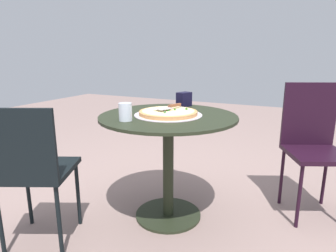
{
  "coord_description": "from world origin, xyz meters",
  "views": [
    {
      "loc": [
        1.67,
        0.8,
        1.11
      ],
      "look_at": [
        -0.0,
        -0.0,
        0.66
      ],
      "focal_mm": 31.0,
      "sensor_mm": 36.0,
      "label": 1
    }
  ],
  "objects_px": {
    "patio_table": "(168,143)",
    "pizza_server": "(169,107)",
    "napkin_dispenser": "(184,99)",
    "pizza_on_tray": "(168,113)",
    "patio_chair_near": "(31,166)",
    "drinking_cup": "(125,112)",
    "patio_chair_far": "(313,140)"
  },
  "relations": [
    {
      "from": "patio_chair_far",
      "to": "pizza_on_tray",
      "type": "bearing_deg",
      "value": -59.54
    },
    {
      "from": "patio_chair_near",
      "to": "pizza_server",
      "type": "bearing_deg",
      "value": 141.43
    },
    {
      "from": "napkin_dispenser",
      "to": "pizza_server",
      "type": "bearing_deg",
      "value": 25.28
    },
    {
      "from": "napkin_dispenser",
      "to": "patio_chair_far",
      "type": "relative_size",
      "value": 0.12
    },
    {
      "from": "patio_table",
      "to": "patio_chair_far",
      "type": "height_order",
      "value": "patio_chair_far"
    },
    {
      "from": "napkin_dispenser",
      "to": "patio_chair_far",
      "type": "distance_m",
      "value": 0.96
    },
    {
      "from": "drinking_cup",
      "to": "napkin_dispenser",
      "type": "xyz_separation_m",
      "value": [
        -0.61,
        0.12,
        0.0
      ]
    },
    {
      "from": "napkin_dispenser",
      "to": "patio_chair_near",
      "type": "distance_m",
      "value": 1.15
    },
    {
      "from": "drinking_cup",
      "to": "napkin_dispenser",
      "type": "height_order",
      "value": "same"
    },
    {
      "from": "patio_table",
      "to": "patio_chair_near",
      "type": "bearing_deg",
      "value": -40.72
    },
    {
      "from": "pizza_server",
      "to": "patio_chair_near",
      "type": "xyz_separation_m",
      "value": [
        0.67,
        -0.53,
        -0.27
      ]
    },
    {
      "from": "pizza_server",
      "to": "napkin_dispenser",
      "type": "distance_m",
      "value": 0.32
    },
    {
      "from": "patio_table",
      "to": "pizza_server",
      "type": "relative_size",
      "value": 4.22
    },
    {
      "from": "napkin_dispenser",
      "to": "patio_table",
      "type": "bearing_deg",
      "value": 26.4
    },
    {
      "from": "drinking_cup",
      "to": "patio_chair_far",
      "type": "bearing_deg",
      "value": 126.89
    },
    {
      "from": "pizza_server",
      "to": "napkin_dispenser",
      "type": "relative_size",
      "value": 2.01
    },
    {
      "from": "pizza_on_tray",
      "to": "patio_table",
      "type": "bearing_deg",
      "value": 44.93
    },
    {
      "from": "pizza_on_tray",
      "to": "patio_chair_near",
      "type": "bearing_deg",
      "value": -40.46
    },
    {
      "from": "pizza_on_tray",
      "to": "patio_chair_far",
      "type": "height_order",
      "value": "patio_chair_far"
    },
    {
      "from": "pizza_server",
      "to": "patio_chair_near",
      "type": "relative_size",
      "value": 0.25
    },
    {
      "from": "pizza_server",
      "to": "patio_chair_far",
      "type": "xyz_separation_m",
      "value": [
        -0.48,
        0.89,
        -0.24
      ]
    },
    {
      "from": "pizza_server",
      "to": "drinking_cup",
      "type": "bearing_deg",
      "value": -26.8
    },
    {
      "from": "pizza_on_tray",
      "to": "patio_chair_far",
      "type": "relative_size",
      "value": 0.48
    },
    {
      "from": "patio_table",
      "to": "drinking_cup",
      "type": "xyz_separation_m",
      "value": [
        0.26,
        -0.16,
        0.24
      ]
    },
    {
      "from": "pizza_on_tray",
      "to": "patio_chair_near",
      "type": "xyz_separation_m",
      "value": [
        0.64,
        -0.54,
        -0.23
      ]
    },
    {
      "from": "patio_table",
      "to": "pizza_server",
      "type": "height_order",
      "value": "pizza_server"
    },
    {
      "from": "pizza_on_tray",
      "to": "patio_chair_far",
      "type": "distance_m",
      "value": 1.04
    },
    {
      "from": "patio_chair_near",
      "to": "patio_table",
      "type": "bearing_deg",
      "value": 139.28
    },
    {
      "from": "pizza_on_tray",
      "to": "drinking_cup",
      "type": "bearing_deg",
      "value": -31.02
    },
    {
      "from": "pizza_server",
      "to": "drinking_cup",
      "type": "relative_size",
      "value": 2.02
    },
    {
      "from": "pizza_server",
      "to": "patio_chair_far",
      "type": "bearing_deg",
      "value": 118.53
    },
    {
      "from": "patio_table",
      "to": "napkin_dispenser",
      "type": "height_order",
      "value": "napkin_dispenser"
    }
  ]
}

